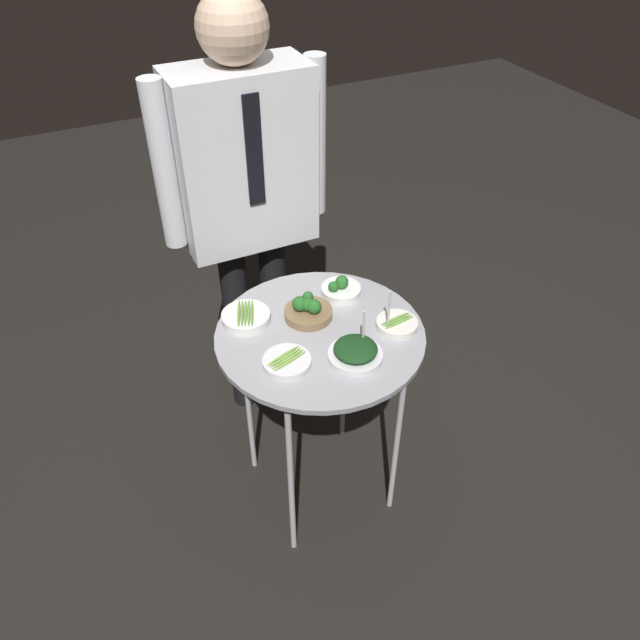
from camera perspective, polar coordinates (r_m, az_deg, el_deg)
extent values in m
plane|color=black|center=(2.49, 0.00, -14.75)|extent=(8.00, 8.00, 0.00)
cylinder|color=#939399|center=(1.93, 0.00, -1.36)|extent=(0.65, 0.65, 0.02)
cylinder|color=#B7B7BC|center=(2.15, 7.07, -10.76)|extent=(0.02, 0.02, 0.75)
cylinder|color=#B7B7BC|center=(2.04, -2.68, -14.47)|extent=(0.02, 0.02, 0.75)
cylinder|color=#B7B7BC|center=(2.38, 2.23, -4.29)|extent=(0.02, 0.02, 0.75)
cylinder|color=#B7B7BC|center=(2.28, -6.63, -7.19)|extent=(0.02, 0.02, 0.75)
cylinder|color=brown|center=(1.97, -1.03, 0.62)|extent=(0.15, 0.15, 0.03)
sphere|color=#236023|center=(1.95, -0.97, 1.35)|extent=(0.04, 0.04, 0.04)
sphere|color=#236023|center=(1.99, -1.10, 2.16)|extent=(0.03, 0.03, 0.03)
sphere|color=#236023|center=(1.95, -1.87, 1.50)|extent=(0.05, 0.05, 0.05)
sphere|color=#236023|center=(1.95, -1.10, 1.40)|extent=(0.04, 0.04, 0.04)
sphere|color=#236023|center=(1.94, -0.55, 1.24)|extent=(0.05, 0.05, 0.05)
cylinder|color=silver|center=(1.81, -3.05, -3.87)|extent=(0.14, 0.14, 0.02)
ellipsoid|color=#7AA847|center=(1.79, -2.74, -3.75)|extent=(0.12, 0.05, 0.01)
ellipsoid|color=#7AA847|center=(1.79, -2.95, -3.58)|extent=(0.12, 0.05, 0.01)
ellipsoid|color=#7AA847|center=(1.80, -3.17, -3.42)|extent=(0.12, 0.05, 0.01)
ellipsoid|color=#7AA847|center=(1.81, -3.39, -3.26)|extent=(0.12, 0.05, 0.01)
cylinder|color=white|center=(1.97, -6.79, 0.23)|extent=(0.15, 0.15, 0.03)
ellipsoid|color=olive|center=(1.96, -6.23, 0.69)|extent=(0.05, 0.12, 0.01)
ellipsoid|color=olive|center=(1.96, -6.53, 0.68)|extent=(0.05, 0.12, 0.01)
ellipsoid|color=olive|center=(1.96, -6.83, 0.66)|extent=(0.05, 0.12, 0.01)
ellipsoid|color=olive|center=(1.96, -7.13, 0.65)|extent=(0.05, 0.12, 0.01)
ellipsoid|color=olive|center=(1.96, -7.43, 0.63)|extent=(0.05, 0.12, 0.01)
cylinder|color=white|center=(2.07, 1.93, 2.68)|extent=(0.13, 0.13, 0.03)
sphere|color=#236023|center=(2.05, 2.02, 3.52)|extent=(0.04, 0.04, 0.04)
sphere|color=#236023|center=(2.05, 1.92, 3.49)|extent=(0.04, 0.04, 0.04)
sphere|color=#236023|center=(2.03, 1.23, 3.07)|extent=(0.03, 0.03, 0.03)
sphere|color=#236023|center=(2.04, 1.97, 3.32)|extent=(0.03, 0.03, 0.03)
cylinder|color=silver|center=(1.83, 3.24, -3.29)|extent=(0.16, 0.16, 0.02)
ellipsoid|color=#143816|center=(1.81, 3.27, -2.65)|extent=(0.13, 0.13, 0.03)
cylinder|color=silver|center=(1.82, 3.98, -1.00)|extent=(0.01, 0.01, 0.14)
cylinder|color=silver|center=(1.95, 7.04, -0.40)|extent=(0.13, 0.13, 0.02)
ellipsoid|color=olive|center=(1.93, 7.27, -0.19)|extent=(0.11, 0.02, 0.01)
ellipsoid|color=olive|center=(1.94, 7.08, -0.03)|extent=(0.11, 0.02, 0.01)
ellipsoid|color=olive|center=(1.94, 6.89, 0.13)|extent=(0.11, 0.02, 0.01)
cylinder|color=silver|center=(1.89, 6.31, 0.78)|extent=(0.01, 0.01, 0.15)
cylinder|color=black|center=(2.52, -7.47, -0.76)|extent=(0.10, 0.10, 0.81)
cylinder|color=black|center=(2.56, -4.12, 0.23)|extent=(0.10, 0.10, 0.81)
cube|color=silver|center=(2.16, -7.02, 14.37)|extent=(0.46, 0.22, 0.61)
cube|color=black|center=(2.03, -6.05, 15.05)|extent=(0.05, 0.01, 0.36)
cylinder|color=silver|center=(2.09, -14.08, 13.35)|extent=(0.07, 0.07, 0.56)
cylinder|color=silver|center=(2.24, -0.44, 16.27)|extent=(0.07, 0.07, 0.56)
sphere|color=#D1AD8E|center=(2.02, -8.02, 25.03)|extent=(0.22, 0.22, 0.22)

